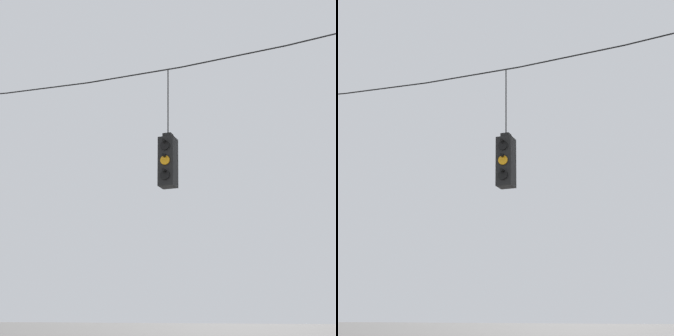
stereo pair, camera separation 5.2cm
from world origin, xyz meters
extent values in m
cylinder|color=black|center=(-2.30, 0.29, 7.12)|extent=(2.30, 0.03, 0.12)
cylinder|color=black|center=(0.00, 0.29, 7.07)|extent=(2.30, 0.03, 0.03)
cylinder|color=black|center=(2.30, 0.29, 7.12)|extent=(2.30, 0.03, 0.12)
cube|color=black|center=(0.85, 0.29, 4.92)|extent=(0.34, 0.34, 1.06)
cube|color=black|center=(0.85, 0.29, 5.50)|extent=(0.19, 0.19, 0.10)
cylinder|color=black|center=(0.85, 0.29, 6.31)|extent=(0.02, 0.02, 1.51)
cylinder|color=black|center=(0.85, 0.10, 5.24)|extent=(0.20, 0.03, 0.20)
cylinder|color=black|center=(0.85, 0.06, 5.33)|extent=(0.07, 0.12, 0.07)
cylinder|color=orange|center=(0.85, 0.10, 4.92)|extent=(0.20, 0.03, 0.20)
cylinder|color=black|center=(0.85, 0.06, 5.01)|extent=(0.07, 0.12, 0.07)
cylinder|color=black|center=(0.85, 0.10, 4.60)|extent=(0.20, 0.03, 0.20)
cylinder|color=black|center=(0.85, 0.06, 4.69)|extent=(0.07, 0.12, 0.07)
camera|label=1|loc=(4.40, -9.44, 1.85)|focal=55.00mm
camera|label=2|loc=(4.45, -9.42, 1.85)|focal=55.00mm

